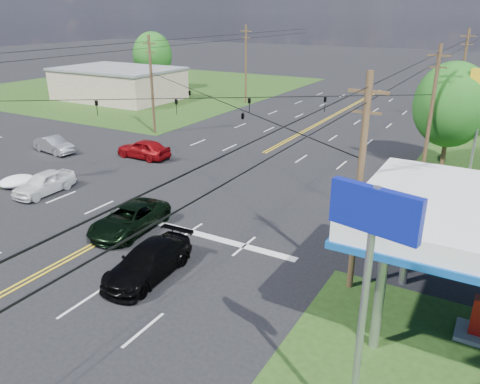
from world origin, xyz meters
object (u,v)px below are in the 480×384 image
Objects in this scene: retail_nw at (119,85)px; pickup_white at (44,183)px; pole_se at (359,184)px; suv_black at (148,262)px; pole_right_far at (462,76)px; pole_ne at (431,110)px; tree_far_l at (152,55)px; pole_nw at (152,84)px; pole_left_far at (246,64)px; tree_right_a at (452,105)px; pickup_dkgreen at (129,219)px; polesign_se at (370,250)px.

pickup_white is (21.48, -30.00, -1.25)m from retail_nw.
pole_se is 10.13m from suv_black.
pole_right_far is at bearing 7.94° from retail_nw.
pole_ne is at bearing 66.21° from suv_black.
tree_far_l is at bearing 137.66° from pole_se.
pole_se is 1.00× the size of pole_nw.
pole_right_far is (0.00, 19.00, 0.25)m from pole_ne.
pole_right_far is 42.17m from pickup_white.
retail_nw is 45.02m from pole_ne.
pole_left_far is 44.62m from suv_black.
tree_far_l is 46.59m from pickup_white.
pole_nw is 32.20m from pole_right_far.
retail_nw is 1.68× the size of pole_ne.
retail_nw is at bearing 144.21° from pole_se.
retail_nw is 36.92m from pickup_white.
pole_left_far reaches higher than pole_ne.
pole_nw reaches higher than pickup_white.
suv_black is at bearing -101.68° from pole_right_far.
tree_right_a is at bearing 87.27° from pole_se.
pole_ne is 22.77m from pickup_dkgreen.
pole_right_far is at bearing -5.08° from tree_far_l.
pickup_white is (4.48, -17.00, -4.16)m from pole_nw.
suv_black is (34.57, -34.77, -1.25)m from retail_nw.
retail_nw is at bearing 167.20° from tree_right_a.
pole_ne is at bearing 0.00° from pole_nw.
tree_right_a is (1.00, 21.00, -0.05)m from pole_se.
pole_left_far is 26.00m from pole_right_far.
polesign_se is at bearing -40.48° from retail_nw.
tree_right_a is (27.00, -16.00, -0.30)m from pole_left_far.
tree_right_a is 1.54× the size of pickup_dkgreen.
pole_se is 2.15× the size of pickup_white.
pole_right_far is 45.18m from tree_far_l.
pole_se is 60.88m from tree_far_l.
pickup_white reaches higher than pickup_dkgreen.
pole_nw reaches higher than tree_far_l.
pole_se is (43.00, -31.00, 2.92)m from retail_nw.
pole_se and pole_ne have the same top height.
retail_nw is 1.68× the size of pole_se.
pickup_white reaches higher than suv_black.
pole_right_far reaches higher than pickup_dkgreen.
pole_ne is 1.83× the size of suv_black.
pole_ne is (0.00, 18.00, 0.00)m from pole_se.
tree_far_l reaches higher than polesign_se.
retail_nw reaches higher than suv_black.
pole_ne is 2.15× the size of pickup_white.
pole_right_far is 44.86m from polesign_se.
pole_nw is 29.83m from tree_far_l.
pole_nw is at bearing -90.00° from pole_left_far.
tree_right_a is 25.78m from pickup_dkgreen.
pole_nw is at bearing -50.44° from tree_far_l.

